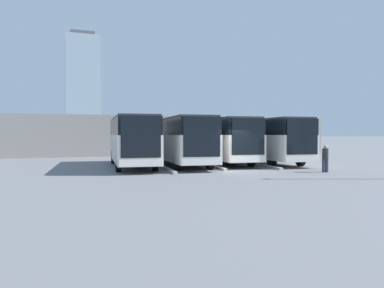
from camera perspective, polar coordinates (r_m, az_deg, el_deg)
ground_plane at (r=22.87m, az=6.33°, el=-4.16°), size 600.00×600.00×0.00m
bus_0 at (r=29.81m, az=11.10°, el=0.76°), size 3.44×11.08×3.39m
curb_divider_0 at (r=27.63m, az=9.65°, el=-3.04°), size 0.92×7.83×0.15m
bus_1 at (r=28.87m, az=4.35°, el=0.77°), size 3.44×11.08×3.39m
curb_divider_1 at (r=26.79m, az=2.31°, el=-3.16°), size 0.92×7.83×0.15m
bus_2 at (r=26.71m, az=-1.69°, el=0.71°), size 3.44×11.08×3.39m
curb_divider_2 at (r=24.76m, az=-4.41°, el=-3.55°), size 0.92×7.83×0.15m
bus_3 at (r=26.05m, az=-9.17°, el=0.67°), size 3.44×11.08×3.39m
pedestrian at (r=23.43m, az=19.64°, el=-1.96°), size 0.45×0.45×1.62m
station_building at (r=43.78m, az=-6.39°, el=1.34°), size 41.18×11.54×4.21m
office_tower at (r=225.23m, az=-16.35°, el=8.34°), size 18.61×18.61×59.98m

